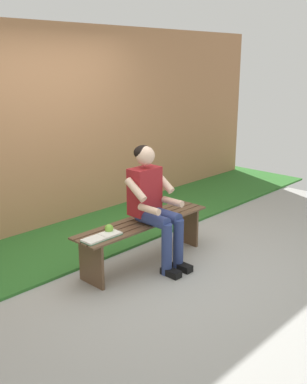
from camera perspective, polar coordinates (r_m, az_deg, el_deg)
The scene contains 7 objects.
ground_plane at distance 3.72m, azimuth -2.73°, elevation -18.95°, with size 10.00×7.00×0.04m, color #9E9E99.
grass_strip at distance 5.82m, azimuth -9.37°, elevation -5.19°, with size 9.00×1.61×0.03m, color #2D6B28.
brick_wall at distance 5.74m, azimuth -17.75°, elevation 7.14°, with size 9.50×0.24×2.58m, color #B27A51.
bench_near at distance 4.88m, azimuth -1.28°, elevation -4.93°, with size 1.68×0.40×0.48m.
person_seated at distance 4.73m, azimuth -0.05°, elevation -1.14°, with size 0.50×0.69×1.28m.
apple at distance 4.52m, azimuth -5.65°, elevation -4.59°, with size 0.09×0.09×0.09m, color #72B738.
book_open at distance 4.41m, azimuth -6.50°, elevation -5.66°, with size 0.41×0.16×0.02m.
Camera 1 is at (3.22, 3.21, 2.13)m, focal length 42.39 mm.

